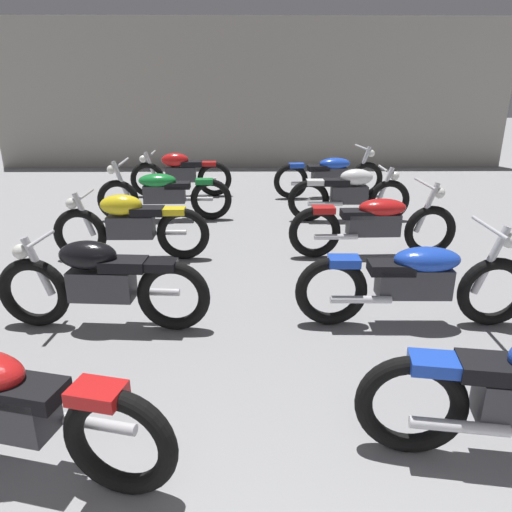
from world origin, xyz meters
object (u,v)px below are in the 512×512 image
motorcycle_left_row_3 (130,225)px  motorcycle_right_row_3 (374,223)px  motorcycle_left_row_5 (180,173)px  motorcycle_right_row_2 (415,280)px  motorcycle_right_row_5 (330,174)px  motorcycle_left_row_4 (164,193)px  motorcycle_left_row_2 (101,282)px  motorcycle_right_row_4 (350,193)px

motorcycle_left_row_3 → motorcycle_right_row_3: (3.10, 0.06, -0.01)m
motorcycle_right_row_3 → motorcycle_left_row_5: bearing=130.2°
motorcycle_right_row_2 → motorcycle_right_row_3: (0.08, 1.87, 0.00)m
motorcycle_left_row_3 → motorcycle_right_row_5: motorcycle_right_row_5 is taller
motorcycle_left_row_4 → motorcycle_left_row_5: bearing=88.7°
motorcycle_left_row_2 → motorcycle_right_row_5: motorcycle_right_row_5 is taller
motorcycle_left_row_2 → motorcycle_right_row_2: 2.86m
motorcycle_right_row_3 → motorcycle_right_row_4: size_ratio=1.10×
motorcycle_left_row_4 → motorcycle_right_row_5: bearing=28.6°
motorcycle_left_row_5 → motorcycle_right_row_3: 4.57m
motorcycle_left_row_4 → motorcycle_right_row_3: size_ratio=1.00×
motorcycle_left_row_3 → motorcycle_right_row_5: size_ratio=0.91×
motorcycle_left_row_3 → motorcycle_right_row_4: same height
motorcycle_right_row_2 → motorcycle_right_row_4: motorcycle_right_row_2 is taller
motorcycle_right_row_4 → motorcycle_right_row_5: motorcycle_right_row_5 is taller
motorcycle_left_row_5 → motorcycle_right_row_2: size_ratio=0.91×
motorcycle_right_row_3 → motorcycle_left_row_2: bearing=-147.2°
motorcycle_left_row_3 → motorcycle_left_row_5: same height
motorcycle_right_row_2 → motorcycle_right_row_3: same height
motorcycle_right_row_2 → motorcycle_left_row_5: bearing=118.2°
motorcycle_right_row_4 → motorcycle_right_row_5: bearing=92.1°
motorcycle_right_row_5 → motorcycle_right_row_4: bearing=-87.9°
motorcycle_left_row_5 → motorcycle_right_row_4: (2.96, -1.79, 0.00)m
motorcycle_left_row_2 → motorcycle_right_row_3: bearing=32.8°
motorcycle_left_row_4 → motorcycle_right_row_5: same height
motorcycle_left_row_3 → motorcycle_right_row_5: 4.60m
motorcycle_right_row_4 → motorcycle_left_row_2: bearing=-129.4°
motorcycle_left_row_2 → motorcycle_left_row_3: size_ratio=1.00×
motorcycle_left_row_2 → motorcycle_left_row_3: same height
motorcycle_right_row_3 → motorcycle_right_row_4: (0.01, 1.70, 0.01)m
motorcycle_left_row_3 → motorcycle_right_row_3: size_ratio=0.91×
motorcycle_right_row_4 → motorcycle_right_row_5: (-0.06, 1.68, -0.01)m
motorcycle_right_row_3 → motorcycle_right_row_4: 1.70m
motorcycle_left_row_5 → motorcycle_right_row_2: 6.08m
motorcycle_left_row_5 → motorcycle_right_row_4: same height
motorcycle_left_row_3 → motorcycle_left_row_2: bearing=-85.0°
motorcycle_left_row_4 → motorcycle_left_row_5: (0.04, 1.72, 0.01)m
motorcycle_left_row_3 → motorcycle_right_row_2: motorcycle_right_row_2 is taller
motorcycle_left_row_3 → motorcycle_right_row_2: bearing=-30.8°
motorcycle_left_row_5 → motorcycle_right_row_5: bearing=-2.3°
motorcycle_left_row_4 → motorcycle_right_row_2: same height
motorcycle_right_row_5 → motorcycle_left_row_2: bearing=-118.8°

